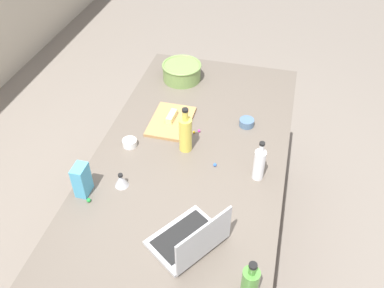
{
  "coord_description": "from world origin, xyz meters",
  "views": [
    {
      "loc": [
        -1.6,
        -0.4,
        2.43
      ],
      "look_at": [
        0.0,
        0.0,
        0.95
      ],
      "focal_mm": 38.52,
      "sensor_mm": 36.0,
      "label": 1
    }
  ],
  "objects_px": {
    "cutting_board": "(171,121)",
    "laptop": "(192,239)",
    "bottle_olive": "(250,282)",
    "ramekin_small": "(130,143)",
    "candy_bag": "(82,180)",
    "butter_stick_left": "(172,116)",
    "kitchen_timer": "(121,180)",
    "ramekin_medium": "(247,123)",
    "mixing_bowl_large": "(182,71)",
    "bottle_oil": "(185,134)",
    "bottle_vinegar": "(259,164)"
  },
  "relations": [
    {
      "from": "cutting_board",
      "to": "laptop",
      "type": "bearing_deg",
      "value": -157.79
    },
    {
      "from": "bottle_olive",
      "to": "ramekin_small",
      "type": "height_order",
      "value": "bottle_olive"
    },
    {
      "from": "bottle_olive",
      "to": "candy_bag",
      "type": "height_order",
      "value": "bottle_olive"
    },
    {
      "from": "bottle_olive",
      "to": "butter_stick_left",
      "type": "relative_size",
      "value": 1.85
    },
    {
      "from": "butter_stick_left",
      "to": "bottle_olive",
      "type": "bearing_deg",
      "value": -148.44
    },
    {
      "from": "bottle_olive",
      "to": "butter_stick_left",
      "type": "bearing_deg",
      "value": 31.56
    },
    {
      "from": "cutting_board",
      "to": "kitchen_timer",
      "type": "xyz_separation_m",
      "value": [
        -0.54,
        0.1,
        0.03
      ]
    },
    {
      "from": "ramekin_medium",
      "to": "candy_bag",
      "type": "height_order",
      "value": "candy_bag"
    },
    {
      "from": "candy_bag",
      "to": "mixing_bowl_large",
      "type": "bearing_deg",
      "value": -10.28
    },
    {
      "from": "bottle_olive",
      "to": "kitchen_timer",
      "type": "bearing_deg",
      "value": 58.94
    },
    {
      "from": "bottle_olive",
      "to": "ramekin_medium",
      "type": "xyz_separation_m",
      "value": [
        1.04,
        0.16,
        -0.06
      ]
    },
    {
      "from": "candy_bag",
      "to": "bottle_oil",
      "type": "bearing_deg",
      "value": -43.38
    },
    {
      "from": "mixing_bowl_large",
      "to": "ramekin_medium",
      "type": "relative_size",
      "value": 3.06
    },
    {
      "from": "ramekin_small",
      "to": "candy_bag",
      "type": "relative_size",
      "value": 0.46
    },
    {
      "from": "bottle_oil",
      "to": "ramekin_small",
      "type": "bearing_deg",
      "value": 99.2
    },
    {
      "from": "bottle_olive",
      "to": "butter_stick_left",
      "type": "distance_m",
      "value": 1.15
    },
    {
      "from": "kitchen_timer",
      "to": "cutting_board",
      "type": "bearing_deg",
      "value": -10.28
    },
    {
      "from": "ramekin_small",
      "to": "cutting_board",
      "type": "bearing_deg",
      "value": -33.17
    },
    {
      "from": "cutting_board",
      "to": "ramekin_small",
      "type": "relative_size",
      "value": 4.08
    },
    {
      "from": "bottle_oil",
      "to": "ramekin_small",
      "type": "relative_size",
      "value": 3.44
    },
    {
      "from": "laptop",
      "to": "bottle_olive",
      "type": "relative_size",
      "value": 1.87
    },
    {
      "from": "bottle_olive",
      "to": "cutting_board",
      "type": "bearing_deg",
      "value": 31.91
    },
    {
      "from": "cutting_board",
      "to": "ramekin_medium",
      "type": "relative_size",
      "value": 3.74
    },
    {
      "from": "kitchen_timer",
      "to": "candy_bag",
      "type": "height_order",
      "value": "candy_bag"
    },
    {
      "from": "mixing_bowl_large",
      "to": "candy_bag",
      "type": "distance_m",
      "value": 1.12
    },
    {
      "from": "bottle_olive",
      "to": "bottle_vinegar",
      "type": "bearing_deg",
      "value": 4.19
    },
    {
      "from": "laptop",
      "to": "ramekin_small",
      "type": "distance_m",
      "value": 0.74
    },
    {
      "from": "laptop",
      "to": "candy_bag",
      "type": "height_order",
      "value": "laptop"
    },
    {
      "from": "kitchen_timer",
      "to": "bottle_oil",
      "type": "bearing_deg",
      "value": -35.29
    },
    {
      "from": "bottle_olive",
      "to": "ramekin_medium",
      "type": "height_order",
      "value": "bottle_olive"
    },
    {
      "from": "kitchen_timer",
      "to": "mixing_bowl_large",
      "type": "bearing_deg",
      "value": -2.12
    },
    {
      "from": "bottle_oil",
      "to": "ramekin_medium",
      "type": "height_order",
      "value": "bottle_oil"
    },
    {
      "from": "bottle_olive",
      "to": "butter_stick_left",
      "type": "height_order",
      "value": "bottle_olive"
    },
    {
      "from": "bottle_oil",
      "to": "kitchen_timer",
      "type": "bearing_deg",
      "value": 144.71
    },
    {
      "from": "ramekin_medium",
      "to": "kitchen_timer",
      "type": "relative_size",
      "value": 1.12
    },
    {
      "from": "kitchen_timer",
      "to": "candy_bag",
      "type": "distance_m",
      "value": 0.19
    },
    {
      "from": "mixing_bowl_large",
      "to": "bottle_olive",
      "type": "distance_m",
      "value": 1.58
    },
    {
      "from": "candy_bag",
      "to": "ramekin_medium",
      "type": "bearing_deg",
      "value": -44.48
    },
    {
      "from": "bottle_olive",
      "to": "bottle_oil",
      "type": "distance_m",
      "value": 0.89
    },
    {
      "from": "butter_stick_left",
      "to": "ramekin_medium",
      "type": "xyz_separation_m",
      "value": [
        0.07,
        -0.44,
        -0.01
      ]
    },
    {
      "from": "ramekin_medium",
      "to": "kitchen_timer",
      "type": "distance_m",
      "value": 0.82
    },
    {
      "from": "bottle_olive",
      "to": "ramekin_small",
      "type": "relative_size",
      "value": 2.58
    },
    {
      "from": "mixing_bowl_large",
      "to": "butter_stick_left",
      "type": "height_order",
      "value": "mixing_bowl_large"
    },
    {
      "from": "bottle_oil",
      "to": "bottle_olive",
      "type": "bearing_deg",
      "value": -149.01
    },
    {
      "from": "butter_stick_left",
      "to": "candy_bag",
      "type": "relative_size",
      "value": 0.65
    },
    {
      "from": "kitchen_timer",
      "to": "laptop",
      "type": "bearing_deg",
      "value": -121.47
    },
    {
      "from": "laptop",
      "to": "butter_stick_left",
      "type": "xyz_separation_m",
      "value": [
        0.82,
        0.33,
        -0.01
      ]
    },
    {
      "from": "butter_stick_left",
      "to": "ramekin_small",
      "type": "distance_m",
      "value": 0.31
    },
    {
      "from": "mixing_bowl_large",
      "to": "bottle_oil",
      "type": "height_order",
      "value": "bottle_oil"
    },
    {
      "from": "mixing_bowl_large",
      "to": "cutting_board",
      "type": "bearing_deg",
      "value": -172.61
    }
  ]
}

